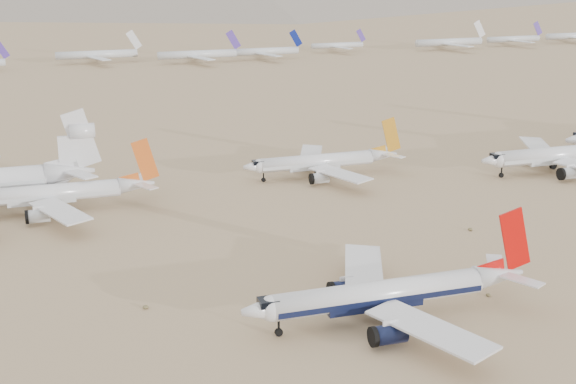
% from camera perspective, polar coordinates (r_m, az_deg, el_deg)
% --- Properties ---
extents(ground, '(7000.00, 7000.00, 0.00)m').
position_cam_1_polar(ground, '(126.26, 4.84, -9.10)').
color(ground, '#977E58').
rests_on(ground, ground).
extents(main_airliner, '(45.81, 44.75, 16.17)m').
position_cam_1_polar(main_airliner, '(125.39, 7.33, -7.14)').
color(main_airliner, silver).
rests_on(main_airliner, ground).
extents(row2_navy_widebody, '(45.31, 44.31, 16.12)m').
position_cam_1_polar(row2_navy_widebody, '(217.02, 18.99, 2.53)').
color(row2_navy_widebody, silver).
rests_on(row2_navy_widebody, ground).
extents(row2_gold_tail, '(39.56, 38.69, 14.09)m').
position_cam_1_polar(row2_gold_tail, '(201.12, 2.50, 2.19)').
color(row2_gold_tail, silver).
rests_on(row2_gold_tail, ground).
extents(row2_orange_tail, '(42.52, 41.59, 15.17)m').
position_cam_1_polar(row2_orange_tail, '(180.88, -16.27, -0.11)').
color(row2_orange_tail, silver).
rests_on(row2_orange_tail, ground).
extents(distant_storage_row, '(619.19, 55.30, 15.69)m').
position_cam_1_polar(distant_storage_row, '(410.12, -9.11, 9.70)').
color(distant_storage_row, silver).
rests_on(distant_storage_row, ground).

